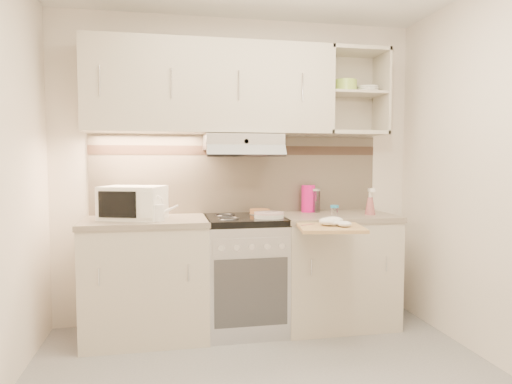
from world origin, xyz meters
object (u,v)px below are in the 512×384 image
(microwave, at_px, (133,203))
(pink_pitcher, at_px, (308,198))
(plate_stack, at_px, (269,215))
(glass_jar, at_px, (314,200))
(spray_bottle, at_px, (370,204))
(electric_range, at_px, (245,273))
(watering_can, at_px, (158,212))
(cutting_board, at_px, (331,228))

(microwave, distance_m, pink_pitcher, 1.43)
(plate_stack, height_order, glass_jar, glass_jar)
(pink_pitcher, height_order, glass_jar, pink_pitcher)
(microwave, relative_size, pink_pitcher, 2.26)
(plate_stack, relative_size, spray_bottle, 1.00)
(plate_stack, relative_size, pink_pitcher, 0.99)
(electric_range, xyz_separation_m, microwave, (-0.84, 0.01, 0.57))
(watering_can, height_order, cutting_board, watering_can)
(watering_can, relative_size, plate_stack, 0.95)
(pink_pitcher, distance_m, spray_bottle, 0.51)
(glass_jar, bearing_deg, electric_range, -162.97)
(electric_range, bearing_deg, glass_jar, 17.03)
(glass_jar, bearing_deg, watering_can, -165.92)
(electric_range, height_order, watering_can, watering_can)
(plate_stack, xyz_separation_m, spray_bottle, (0.85, 0.05, 0.07))
(cutting_board, bearing_deg, spray_bottle, 51.55)
(electric_range, height_order, glass_jar, glass_jar)
(watering_can, distance_m, plate_stack, 0.83)
(cutting_board, bearing_deg, pink_pitcher, 94.36)
(watering_can, xyz_separation_m, spray_bottle, (1.67, 0.06, 0.02))
(watering_can, bearing_deg, glass_jar, 13.45)
(watering_can, distance_m, pink_pitcher, 1.28)
(spray_bottle, xyz_separation_m, cutting_board, (-0.50, -0.45, -0.12))
(microwave, xyz_separation_m, cutting_board, (1.36, -0.53, -0.15))
(watering_can, height_order, glass_jar, glass_jar)
(electric_range, xyz_separation_m, spray_bottle, (1.02, -0.07, 0.54))
(electric_range, xyz_separation_m, watering_can, (-0.66, -0.13, 0.52))
(spray_bottle, bearing_deg, plate_stack, -171.58)
(plate_stack, bearing_deg, spray_bottle, 3.12)
(glass_jar, xyz_separation_m, cutting_board, (-0.11, -0.71, -0.13))
(pink_pitcher, bearing_deg, watering_can, -145.57)
(plate_stack, bearing_deg, pink_pitcher, 37.44)
(glass_jar, bearing_deg, spray_bottle, -34.26)
(electric_range, bearing_deg, watering_can, -168.83)
(microwave, height_order, plate_stack, microwave)
(glass_jar, bearing_deg, microwave, -172.86)
(watering_can, distance_m, spray_bottle, 1.68)
(microwave, distance_m, plate_stack, 1.02)
(electric_range, xyz_separation_m, cutting_board, (0.52, -0.52, 0.42))
(pink_pitcher, bearing_deg, plate_stack, -123.03)
(spray_bottle, bearing_deg, microwave, -177.11)
(watering_can, bearing_deg, electric_range, 10.54)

